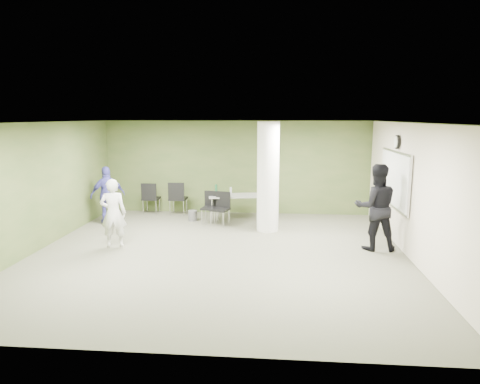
# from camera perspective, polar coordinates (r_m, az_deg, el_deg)

# --- Properties ---
(floor) EXTENTS (8.00, 8.00, 0.00)m
(floor) POSITION_cam_1_polar(r_m,az_deg,el_deg) (9.35, -2.81, -8.17)
(floor) COLOR #515241
(floor) RESTS_ON ground
(ceiling) EXTENTS (8.00, 8.00, 0.00)m
(ceiling) POSITION_cam_1_polar(r_m,az_deg,el_deg) (8.88, -2.97, 9.26)
(ceiling) COLOR white
(ceiling) RESTS_ON wall_back
(wall_back) EXTENTS (8.00, 2.80, 0.02)m
(wall_back) POSITION_cam_1_polar(r_m,az_deg,el_deg) (12.94, -0.49, 3.30)
(wall_back) COLOR #3E5427
(wall_back) RESTS_ON floor
(wall_left) EXTENTS (0.02, 8.00, 2.80)m
(wall_left) POSITION_cam_1_polar(r_m,az_deg,el_deg) (10.34, -25.43, 0.61)
(wall_left) COLOR #3E5427
(wall_left) RESTS_ON floor
(wall_right_cream) EXTENTS (0.02, 8.00, 2.80)m
(wall_right_cream) POSITION_cam_1_polar(r_m,az_deg,el_deg) (9.35, 22.18, -0.06)
(wall_right_cream) COLOR beige
(wall_right_cream) RESTS_ON floor
(column) EXTENTS (0.56, 0.56, 2.80)m
(column) POSITION_cam_1_polar(r_m,az_deg,el_deg) (10.91, 3.76, 2.01)
(column) COLOR silver
(column) RESTS_ON floor
(whiteboard) EXTENTS (0.05, 2.30, 1.30)m
(whiteboard) POSITION_cam_1_polar(r_m,az_deg,el_deg) (10.45, 19.90, 1.64)
(whiteboard) COLOR silver
(whiteboard) RESTS_ON wall_right_cream
(wall_clock) EXTENTS (0.06, 0.32, 0.32)m
(wall_clock) POSITION_cam_1_polar(r_m,az_deg,el_deg) (10.37, 20.19, 6.28)
(wall_clock) COLOR black
(wall_clock) RESTS_ON wall_right_cream
(folding_table) EXTENTS (1.64, 0.97, 0.98)m
(folding_table) POSITION_cam_1_polar(r_m,az_deg,el_deg) (12.10, -0.63, -0.61)
(folding_table) COLOR gray
(folding_table) RESTS_ON floor
(wastebasket) EXTENTS (0.25, 0.25, 0.29)m
(wastebasket) POSITION_cam_1_polar(r_m,az_deg,el_deg) (12.21, -6.33, -3.15)
(wastebasket) COLOR #4C4C4C
(wastebasket) RESTS_ON floor
(chair_back_left) EXTENTS (0.48, 0.48, 0.96)m
(chair_back_left) POSITION_cam_1_polar(r_m,az_deg,el_deg) (13.14, -11.88, -0.52)
(chair_back_left) COLOR black
(chair_back_left) RESTS_ON floor
(chair_back_right) EXTENTS (0.51, 0.51, 1.01)m
(chair_back_right) POSITION_cam_1_polar(r_m,az_deg,el_deg) (12.85, -8.35, -0.52)
(chair_back_right) COLOR black
(chair_back_right) RESTS_ON floor
(chair_table_left) EXTENTS (0.49, 0.49, 0.88)m
(chair_table_left) POSITION_cam_1_polar(r_m,az_deg,el_deg) (11.87, -3.92, -1.69)
(chair_table_left) COLOR black
(chair_table_left) RESTS_ON floor
(chair_table_right) EXTENTS (0.57, 0.57, 0.90)m
(chair_table_right) POSITION_cam_1_polar(r_m,az_deg,el_deg) (11.62, -2.53, -1.86)
(chair_table_right) COLOR black
(chair_table_right) RESTS_ON floor
(woman_white) EXTENTS (0.63, 0.48, 1.56)m
(woman_white) POSITION_cam_1_polar(r_m,az_deg,el_deg) (10.01, -16.55, -2.73)
(woman_white) COLOR silver
(woman_white) RESTS_ON floor
(man_black) EXTENTS (0.95, 0.75, 1.91)m
(man_black) POSITION_cam_1_polar(r_m,az_deg,el_deg) (9.84, 17.67, -1.95)
(man_black) COLOR black
(man_black) RESTS_ON floor
(man_blue) EXTENTS (0.99, 0.83, 1.58)m
(man_blue) POSITION_cam_1_polar(r_m,az_deg,el_deg) (12.28, -17.23, -0.40)
(man_blue) COLOR #4241A1
(man_blue) RESTS_ON floor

